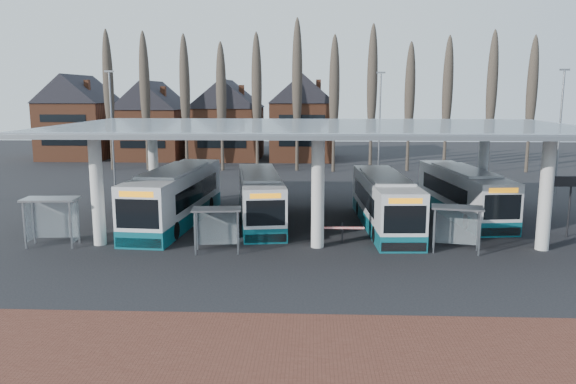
{
  "coord_description": "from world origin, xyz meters",
  "views": [
    {
      "loc": [
        -0.36,
        -27.07,
        8.27
      ],
      "look_at": [
        -1.79,
        7.0,
        2.22
      ],
      "focal_mm": 35.0,
      "sensor_mm": 36.0,
      "label": 1
    }
  ],
  "objects_px": {
    "bus_3": "(463,194)",
    "shelter_2": "(457,219)",
    "bus_2": "(385,202)",
    "shelter_1": "(217,220)",
    "shelter_0": "(52,211)",
    "bus_0": "(176,197)",
    "bus_1": "(260,198)"
  },
  "relations": [
    {
      "from": "bus_3",
      "to": "shelter_1",
      "type": "distance_m",
      "value": 17.89
    },
    {
      "from": "shelter_2",
      "to": "bus_1",
      "type": "bearing_deg",
      "value": 160.13
    },
    {
      "from": "bus_3",
      "to": "bus_2",
      "type": "bearing_deg",
      "value": -155.74
    },
    {
      "from": "shelter_0",
      "to": "bus_2",
      "type": "bearing_deg",
      "value": 11.8
    },
    {
      "from": "shelter_0",
      "to": "shelter_1",
      "type": "bearing_deg",
      "value": -8.87
    },
    {
      "from": "bus_1",
      "to": "shelter_0",
      "type": "height_order",
      "value": "bus_1"
    },
    {
      "from": "bus_2",
      "to": "shelter_0",
      "type": "height_order",
      "value": "bus_2"
    },
    {
      "from": "shelter_0",
      "to": "shelter_2",
      "type": "relative_size",
      "value": 1.04
    },
    {
      "from": "bus_0",
      "to": "bus_2",
      "type": "xyz_separation_m",
      "value": [
        13.24,
        -0.56,
        -0.12
      ]
    },
    {
      "from": "bus_3",
      "to": "shelter_2",
      "type": "xyz_separation_m",
      "value": [
        -2.65,
        -8.82,
        0.24
      ]
    },
    {
      "from": "shelter_2",
      "to": "shelter_1",
      "type": "bearing_deg",
      "value": -165.88
    },
    {
      "from": "bus_3",
      "to": "shelter_1",
      "type": "relative_size",
      "value": 4.48
    },
    {
      "from": "bus_0",
      "to": "bus_3",
      "type": "height_order",
      "value": "bus_0"
    },
    {
      "from": "shelter_1",
      "to": "shelter_2",
      "type": "xyz_separation_m",
      "value": [
        12.57,
        0.6,
        0.05
      ]
    },
    {
      "from": "shelter_2",
      "to": "bus_3",
      "type": "bearing_deg",
      "value": 84.7
    },
    {
      "from": "bus_2",
      "to": "shelter_2",
      "type": "relative_size",
      "value": 4.21
    },
    {
      "from": "bus_1",
      "to": "shelter_2",
      "type": "distance_m",
      "value": 12.85
    },
    {
      "from": "bus_3",
      "to": "shelter_1",
      "type": "height_order",
      "value": "bus_3"
    },
    {
      "from": "bus_2",
      "to": "shelter_2",
      "type": "xyz_separation_m",
      "value": [
        3.08,
        -5.38,
        0.22
      ]
    },
    {
      "from": "shelter_1",
      "to": "shelter_0",
      "type": "bearing_deg",
      "value": 168.59
    },
    {
      "from": "bus_1",
      "to": "shelter_0",
      "type": "bearing_deg",
      "value": -157.7
    },
    {
      "from": "shelter_2",
      "to": "shelter_0",
      "type": "bearing_deg",
      "value": -169.3
    },
    {
      "from": "bus_2",
      "to": "shelter_2",
      "type": "distance_m",
      "value": 6.2
    },
    {
      "from": "bus_1",
      "to": "bus_3",
      "type": "relative_size",
      "value": 0.98
    },
    {
      "from": "shelter_1",
      "to": "bus_0",
      "type": "bearing_deg",
      "value": 113.79
    },
    {
      "from": "shelter_2",
      "to": "bus_0",
      "type": "bearing_deg",
      "value": 171.39
    },
    {
      "from": "bus_0",
      "to": "shelter_0",
      "type": "relative_size",
      "value": 4.38
    },
    {
      "from": "bus_3",
      "to": "shelter_2",
      "type": "height_order",
      "value": "bus_3"
    },
    {
      "from": "bus_2",
      "to": "shelter_0",
      "type": "bearing_deg",
      "value": -167.43
    },
    {
      "from": "bus_2",
      "to": "bus_3",
      "type": "height_order",
      "value": "bus_2"
    },
    {
      "from": "bus_0",
      "to": "shelter_2",
      "type": "relative_size",
      "value": 4.57
    },
    {
      "from": "bus_3",
      "to": "shelter_1",
      "type": "xyz_separation_m",
      "value": [
        -15.22,
        -9.41,
        0.18
      ]
    }
  ]
}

